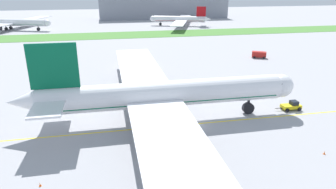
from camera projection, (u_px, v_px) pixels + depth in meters
ground_plane at (195, 126)px, 63.29m from camera, size 600.00×600.00×0.00m
apron_taxi_line at (194, 124)px, 63.98m from camera, size 280.00×0.36×0.01m
grass_median_strip at (137, 35)px, 172.52m from camera, size 320.00×24.00×0.10m
airliner_foreground at (160, 95)px, 63.38m from camera, size 59.84×96.08×17.46m
pushback_tug at (292, 106)px, 70.89m from camera, size 6.20×2.52×2.11m
ground_crew_wingwalker_port at (141, 125)px, 61.30m from camera, size 0.43×0.56×1.73m
traffic_cone_near_nose at (324, 153)px, 52.67m from camera, size 0.36×0.36×0.58m
traffic_cone_port_wing at (40, 184)px, 44.42m from camera, size 0.36×0.36×0.58m
service_truck_baggage_loader at (259, 54)px, 119.24m from camera, size 5.77×4.35×2.47m
parked_airliner_far_centre at (11, 22)px, 187.63m from camera, size 48.47×80.87×13.49m
parked_airliner_far_right at (180, 19)px, 206.15m from camera, size 39.63×64.63×12.76m
terminal_building at (164, 7)px, 247.90m from camera, size 102.81×20.00×18.00m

